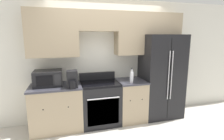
# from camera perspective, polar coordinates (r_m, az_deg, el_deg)

# --- Properties ---
(ground_plane) EXTENTS (12.00, 12.00, 0.00)m
(ground_plane) POSITION_cam_1_polar(r_m,az_deg,el_deg) (3.71, 1.35, -18.45)
(ground_plane) COLOR beige
(wall_back) EXTENTS (8.00, 0.39, 2.60)m
(wall_back) POSITION_cam_1_polar(r_m,az_deg,el_deg) (3.81, -0.88, 6.71)
(wall_back) COLOR silver
(wall_back) RESTS_ON ground_plane
(lower_cabinets_left) EXTENTS (0.98, 0.64, 0.89)m
(lower_cabinets_left) POSITION_cam_1_polar(r_m,az_deg,el_deg) (3.67, -17.56, -11.58)
(lower_cabinets_left) COLOR tan
(lower_cabinets_left) RESTS_ON ground_plane
(lower_cabinets_right) EXTENTS (0.60, 0.64, 0.89)m
(lower_cabinets_right) POSITION_cam_1_polar(r_m,az_deg,el_deg) (3.92, 6.07, -9.68)
(lower_cabinets_right) COLOR tan
(lower_cabinets_right) RESTS_ON ground_plane
(oven_range) EXTENTS (0.78, 0.65, 1.05)m
(oven_range) POSITION_cam_1_polar(r_m,az_deg,el_deg) (3.73, -3.86, -10.64)
(oven_range) COLOR black
(oven_range) RESTS_ON ground_plane
(refrigerator) EXTENTS (0.89, 0.80, 1.86)m
(refrigerator) POSITION_cam_1_polar(r_m,az_deg,el_deg) (4.16, 15.30, -1.82)
(refrigerator) COLOR black
(refrigerator) RESTS_ON ground_plane
(microwave) EXTENTS (0.52, 0.40, 0.29)m
(microwave) POSITION_cam_1_polar(r_m,az_deg,el_deg) (3.56, -20.13, -2.51)
(microwave) COLOR black
(microwave) RESTS_ON lower_cabinets_left
(bottle) EXTENTS (0.08, 0.08, 0.31)m
(bottle) POSITION_cam_1_polar(r_m,az_deg,el_deg) (3.56, 6.42, -2.27)
(bottle) COLOR silver
(bottle) RESTS_ON lower_cabinets_right
(electric_kettle) EXTENTS (0.19, 0.29, 0.31)m
(electric_kettle) POSITION_cam_1_polar(r_m,az_deg,el_deg) (3.31, -12.87, -3.11)
(electric_kettle) COLOR black
(electric_kettle) RESTS_ON lower_cabinets_left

